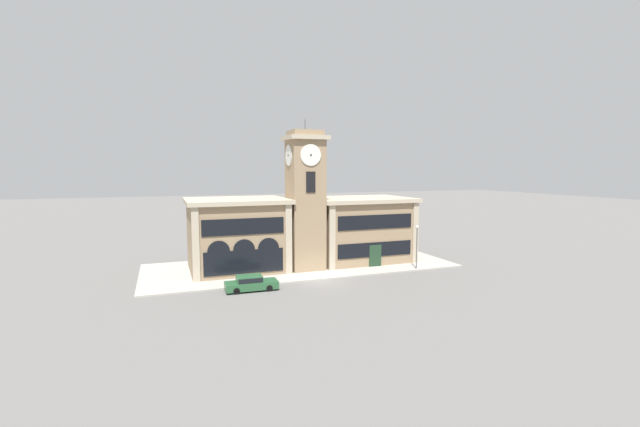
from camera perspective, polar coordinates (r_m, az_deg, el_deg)
The scene contains 7 objects.
ground_plane at distance 43.66m, azimuth 0.15°, elevation -8.89°, with size 300.00×300.00×0.00m, color #605E5B.
sidewalk_kerb at distance 49.82m, azimuth -2.59°, elevation -6.94°, with size 34.72×13.46×0.15m.
clock_tower at distance 47.01m, azimuth -1.98°, elevation 1.74°, with size 4.32×4.32×16.53m.
town_hall_left_wing at distance 47.95m, azimuth -11.00°, elevation -2.76°, with size 10.81×9.01×7.97m.
town_hall_right_wing at distance 52.46m, azimuth 5.28°, elevation -2.07°, with size 11.95×9.01×7.74m.
parked_car_near at distance 40.46m, azimuth -9.23°, elevation -9.11°, with size 4.85×2.02×1.39m.
street_lamp at distance 48.44m, azimuth 12.79°, elevation -3.42°, with size 0.36×0.36×4.86m.
Camera 1 is at (-14.80, -39.53, 11.15)m, focal length 24.00 mm.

